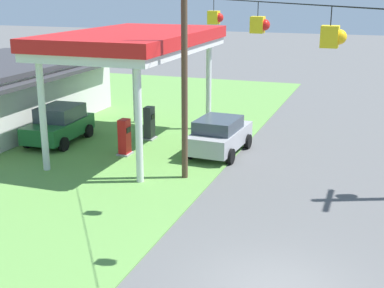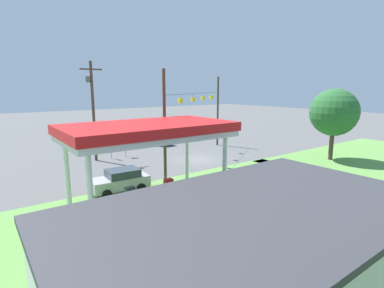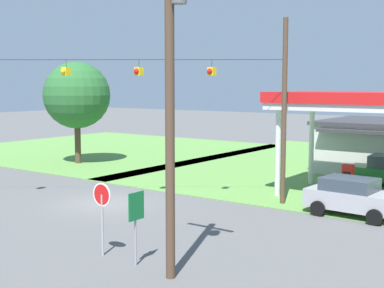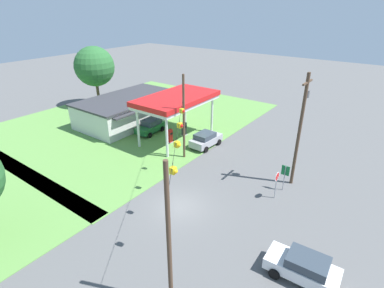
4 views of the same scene
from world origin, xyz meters
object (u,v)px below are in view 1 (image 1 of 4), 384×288
gas_station_canopy (135,43)px  fuel_pump_far (149,124)px  car_at_pumps_front (219,135)px  car_at_pumps_rear (59,124)px  fuel_pump_near (125,138)px

gas_station_canopy → fuel_pump_far: size_ratio=6.03×
fuel_pump_far → car_at_pumps_front: 4.09m
car_at_pumps_rear → gas_station_canopy: bearing=94.4°
car_at_pumps_front → car_at_pumps_rear: (-0.79, 7.89, 0.03)m
gas_station_canopy → car_at_pumps_front: bearing=-85.8°
fuel_pump_near → car_at_pumps_front: (1.66, -3.94, 0.09)m
car_at_pumps_rear → fuel_pump_near: bearing=74.8°
fuel_pump_near → car_at_pumps_rear: 4.05m
gas_station_canopy → fuel_pump_far: bearing=-0.1°
fuel_pump_near → car_at_pumps_rear: car_at_pumps_rear is taller
fuel_pump_near → car_at_pumps_rear: (0.87, 3.95, 0.12)m
gas_station_canopy → fuel_pump_far: 4.32m
car_at_pumps_front → car_at_pumps_rear: 7.93m
car_at_pumps_rear → fuel_pump_far: bearing=112.5°
car_at_pumps_front → car_at_pumps_rear: car_at_pumps_rear is taller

